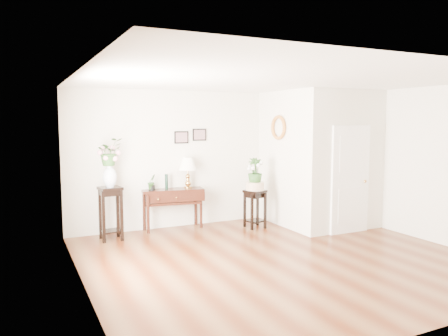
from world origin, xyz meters
TOP-DOWN VIEW (x-y plane):
  - floor at (0.00, 0.00)m, footprint 6.00×5.50m
  - ceiling at (0.00, 0.00)m, footprint 6.00×5.50m
  - wall_back at (0.00, 2.75)m, footprint 6.00×0.02m
  - wall_front at (0.00, -2.75)m, footprint 6.00×0.02m
  - wall_left at (-3.00, 0.00)m, footprint 0.02×5.50m
  - wall_right at (3.00, 0.00)m, footprint 0.02×5.50m
  - partition at (2.10, 1.77)m, footprint 1.80×1.95m
  - door at (2.10, 0.78)m, footprint 0.90×0.05m
  - art_print_left at (-0.65, 2.73)m, footprint 0.30×0.02m
  - art_print_right at (-0.25, 2.73)m, footprint 0.30×0.02m
  - wall_ornament at (1.16, 1.90)m, footprint 0.07×0.51m
  - console_table at (-0.91, 2.57)m, footprint 1.28×0.60m
  - table_lamp at (-0.58, 2.57)m, footprint 0.37×0.37m
  - green_vase at (-1.04, 2.57)m, footprint 0.08×0.08m
  - potted_plant at (-1.34, 2.57)m, footprint 0.21×0.19m
  - plant_stand_a at (-2.21, 2.28)m, footprint 0.43×0.43m
  - porcelain_vase at (-2.21, 2.28)m, footprint 0.30×0.30m
  - lily_arrangement at (-2.21, 2.28)m, footprint 0.57×0.54m
  - plant_stand_b at (0.64, 1.94)m, footprint 0.46×0.46m
  - ceramic_bowl at (0.64, 1.94)m, footprint 0.44×0.44m
  - narcissus at (0.64, 1.94)m, footprint 0.34×0.34m

SIDE VIEW (x-z plane):
  - floor at x=0.00m, z-range -0.01..0.01m
  - plant_stand_b at x=0.64m, z-range 0.00..0.78m
  - console_table at x=-0.91m, z-range 0.00..0.82m
  - plant_stand_a at x=-2.21m, z-range 0.00..0.98m
  - ceramic_bowl at x=0.64m, z-range 0.78..0.94m
  - potted_plant at x=-1.34m, z-range 0.82..1.12m
  - green_vase at x=-1.04m, z-range 0.84..1.15m
  - door at x=2.10m, z-range 0.00..2.10m
  - narcissus at x=0.64m, z-range 0.90..1.44m
  - table_lamp at x=-0.58m, z-range 0.85..1.49m
  - porcelain_vase at x=-2.21m, z-range 0.99..1.43m
  - wall_back at x=0.00m, z-range 0.00..2.80m
  - wall_front at x=0.00m, z-range 0.00..2.80m
  - wall_left at x=-3.00m, z-range 0.00..2.80m
  - wall_right at x=3.00m, z-range 0.00..2.80m
  - partition at x=2.10m, z-range 0.00..2.80m
  - lily_arrangement at x=-2.21m, z-range 1.38..1.89m
  - art_print_left at x=-0.65m, z-range 1.73..1.98m
  - art_print_right at x=-0.25m, z-range 1.77..2.02m
  - wall_ornament at x=1.16m, z-range 1.79..2.30m
  - ceiling at x=0.00m, z-range 2.79..2.81m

